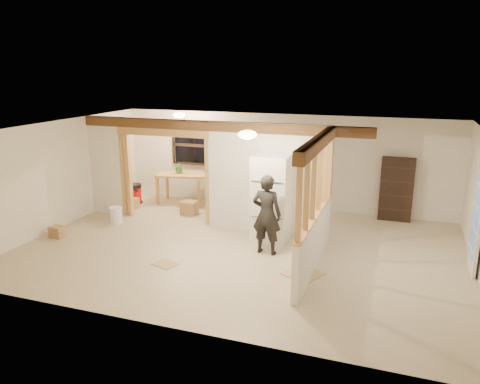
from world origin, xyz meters
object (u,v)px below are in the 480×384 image
at_px(woman, 267,214).
at_px(bookshelf, 396,189).
at_px(refrigerator, 272,198).
at_px(shop_vac, 135,194).
at_px(work_table, 182,189).

distance_m(woman, bookshelf, 3.92).
height_order(refrigerator, bookshelf, refrigerator).
relative_size(refrigerator, bookshelf, 1.20).
relative_size(shop_vac, bookshelf, 0.35).
bearing_deg(woman, work_table, -37.16).
height_order(refrigerator, work_table, refrigerator).
distance_m(woman, work_table, 4.16).
xyz_separation_m(refrigerator, bookshelf, (2.53, 2.29, -0.16)).
bearing_deg(bookshelf, woman, -127.75).
relative_size(work_table, bookshelf, 0.86).
bearing_deg(bookshelf, work_table, -175.33).
xyz_separation_m(refrigerator, work_table, (-3.06, 1.83, -0.52)).
distance_m(refrigerator, woman, 0.83).
xyz_separation_m(shop_vac, bookshelf, (6.87, 0.87, 0.51)).
xyz_separation_m(work_table, shop_vac, (-1.28, -0.41, -0.15)).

